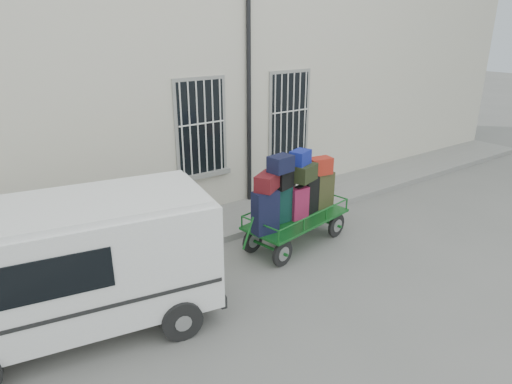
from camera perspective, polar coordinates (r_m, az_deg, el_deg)
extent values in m
plane|color=slate|center=(9.65, 4.49, -8.08)|extent=(80.00, 80.00, 0.00)
cube|color=beige|center=(13.24, -10.94, 13.21)|extent=(24.00, 5.00, 6.00)
cylinder|color=black|center=(11.51, -0.89, 11.50)|extent=(0.11, 0.11, 5.60)
cube|color=black|center=(10.97, -6.92, 7.97)|extent=(1.20, 0.08, 2.20)
cube|color=gray|center=(11.26, -6.62, 2.19)|extent=(1.45, 0.22, 0.12)
cube|color=black|center=(12.46, 4.15, 9.57)|extent=(1.20, 0.08, 2.20)
cube|color=gray|center=(12.72, 4.07, 4.42)|extent=(1.45, 0.22, 0.12)
cube|color=gray|center=(11.20, -2.71, -3.36)|extent=(24.00, 1.70, 0.15)
cylinder|color=black|center=(9.19, 3.33, -7.67)|extent=(0.55, 0.16, 0.55)
cylinder|color=gray|center=(9.19, 3.33, -7.67)|extent=(0.31, 0.15, 0.30)
cylinder|color=black|center=(9.69, -0.41, -6.06)|extent=(0.55, 0.16, 0.55)
cylinder|color=gray|center=(9.69, -0.41, -6.06)|extent=(0.31, 0.15, 0.30)
cylinder|color=black|center=(10.53, 10.00, -4.11)|extent=(0.55, 0.16, 0.55)
cylinder|color=gray|center=(10.53, 10.00, -4.11)|extent=(0.31, 0.15, 0.30)
cylinder|color=black|center=(10.97, 6.43, -2.89)|extent=(0.55, 0.16, 0.55)
cylinder|color=gray|center=(10.97, 6.43, -2.89)|extent=(0.31, 0.15, 0.30)
cube|color=#155F21|center=(9.93, 5.08, -3.36)|extent=(2.57, 1.51, 0.05)
cylinder|color=#155F21|center=(8.86, -0.98, -5.19)|extent=(0.32, 0.10, 0.61)
cube|color=black|center=(9.04, 1.18, -2.53)|extent=(0.51, 0.30, 0.88)
cube|color=black|center=(8.87, 1.20, 0.17)|extent=(0.22, 0.18, 0.03)
cube|color=#0D3230|center=(9.57, 3.14, -1.54)|extent=(0.43, 0.27, 0.78)
cube|color=black|center=(9.43, 3.19, 0.73)|extent=(0.19, 0.16, 0.03)
cube|color=#921A55|center=(9.77, 5.34, -1.37)|extent=(0.41, 0.23, 0.70)
cube|color=black|center=(9.64, 5.41, 0.65)|extent=(0.18, 0.14, 0.03)
cube|color=black|center=(10.10, 6.70, -0.25)|extent=(0.51, 0.36, 0.84)
cube|color=black|center=(9.96, 6.80, 2.08)|extent=(0.21, 0.17, 0.03)
cube|color=#31361B|center=(10.43, 8.27, 0.29)|extent=(0.47, 0.32, 0.82)
cube|color=black|center=(10.29, 8.39, 2.52)|extent=(0.21, 0.19, 0.03)
cube|color=#551211|center=(8.93, 1.45, 1.29)|extent=(0.68, 0.59, 0.32)
cube|color=black|center=(9.37, 3.25, 1.74)|extent=(0.59, 0.49, 0.38)
cube|color=black|center=(9.60, 6.08, 2.41)|extent=(0.65, 0.52, 0.35)
cube|color=maroon|center=(10.13, 8.01, 3.25)|extent=(0.56, 0.38, 0.37)
cube|color=black|center=(8.99, 3.11, 3.54)|extent=(0.51, 0.40, 0.32)
cube|color=navy|center=(9.53, 5.57, 4.33)|extent=(0.52, 0.44, 0.29)
cube|color=white|center=(7.47, -21.95, -8.12)|extent=(4.43, 2.50, 1.71)
cube|color=white|center=(7.11, -22.90, -1.77)|extent=(4.22, 2.33, 0.10)
cube|color=black|center=(6.55, -26.62, -10.23)|extent=(2.07, 0.40, 0.59)
cube|color=black|center=(7.67, -6.53, -3.52)|extent=(0.27, 1.32, 0.52)
cube|color=black|center=(8.17, -6.28, -10.54)|extent=(0.40, 1.75, 0.21)
cube|color=white|center=(8.08, -6.09, -9.16)|extent=(0.10, 0.40, 0.11)
cylinder|color=black|center=(7.35, -9.30, -15.47)|extent=(0.67, 0.32, 0.65)
cylinder|color=black|center=(8.79, -12.64, -9.20)|extent=(0.67, 0.32, 0.65)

